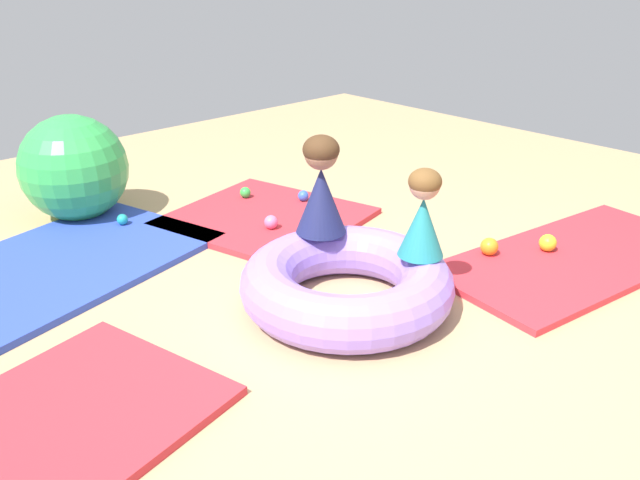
# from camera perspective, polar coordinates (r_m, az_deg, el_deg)

# --- Properties ---
(ground_plane) EXTENTS (8.00, 8.00, 0.00)m
(ground_plane) POSITION_cam_1_polar(r_m,az_deg,el_deg) (3.36, 2.48, -6.63)
(ground_plane) COLOR tan
(gym_mat_far_right) EXTENTS (1.97, 1.48, 0.04)m
(gym_mat_far_right) POSITION_cam_1_polar(r_m,az_deg,el_deg) (4.12, -21.98, -2.11)
(gym_mat_far_right) COLOR #2D47B7
(gym_mat_far_right) RESTS_ON ground
(gym_mat_near_right) EXTENTS (1.37, 1.41, 0.04)m
(gym_mat_near_right) POSITION_cam_1_polar(r_m,az_deg,el_deg) (4.52, -4.70, 1.90)
(gym_mat_near_right) COLOR red
(gym_mat_near_right) RESTS_ON ground
(gym_mat_center_rear) EXTENTS (1.28, 1.14, 0.04)m
(gym_mat_center_rear) POSITION_cam_1_polar(r_m,az_deg,el_deg) (2.84, -21.28, -14.40)
(gym_mat_center_rear) COLOR red
(gym_mat_center_rear) RESTS_ON ground
(gym_mat_front) EXTENTS (1.89, 1.09, 0.04)m
(gym_mat_front) POSITION_cam_1_polar(r_m,az_deg,el_deg) (4.21, 21.33, -1.49)
(gym_mat_front) COLOR red
(gym_mat_front) RESTS_ON ground
(inflatable_cushion) EXTENTS (1.10, 1.10, 0.28)m
(inflatable_cushion) POSITION_cam_1_polar(r_m,az_deg,el_deg) (3.38, 2.33, -3.75)
(inflatable_cushion) COLOR #9975EA
(inflatable_cushion) RESTS_ON ground
(child_in_teal) EXTENTS (0.33, 0.33, 0.46)m
(child_in_teal) POSITION_cam_1_polar(r_m,az_deg,el_deg) (3.31, 8.90, 2.24)
(child_in_teal) COLOR teal
(child_in_teal) RESTS_ON inflatable_cushion
(child_in_navy) EXTENTS (0.39, 0.39, 0.54)m
(child_in_navy) POSITION_cam_1_polar(r_m,az_deg,el_deg) (3.55, 0.09, 4.70)
(child_in_navy) COLOR navy
(child_in_navy) RESTS_ON inflatable_cushion
(play_ball_green) EXTENTS (0.08, 0.08, 0.08)m
(play_ball_green) POSITION_cam_1_polar(r_m,az_deg,el_deg) (4.85, -6.49, 4.11)
(play_ball_green) COLOR green
(play_ball_green) RESTS_ON gym_mat_near_right
(play_ball_yellow) EXTENTS (0.10, 0.10, 0.10)m
(play_ball_yellow) POSITION_cam_1_polar(r_m,az_deg,el_deg) (4.18, 19.12, -0.23)
(play_ball_yellow) COLOR yellow
(play_ball_yellow) RESTS_ON gym_mat_front
(play_ball_pink) EXTENTS (0.09, 0.09, 0.09)m
(play_ball_pink) POSITION_cam_1_polar(r_m,az_deg,el_deg) (4.28, -4.26, 1.56)
(play_ball_pink) COLOR pink
(play_ball_pink) RESTS_ON gym_mat_near_right
(play_ball_teal) EXTENTS (0.07, 0.07, 0.07)m
(play_ball_teal) POSITION_cam_1_polar(r_m,az_deg,el_deg) (4.53, -16.74, 1.72)
(play_ball_teal) COLOR teal
(play_ball_teal) RESTS_ON gym_mat_far_right
(play_ball_blue) EXTENTS (0.08, 0.08, 0.08)m
(play_ball_blue) POSITION_cam_1_polar(r_m,az_deg,el_deg) (4.75, -1.46, 3.86)
(play_ball_blue) COLOR blue
(play_ball_blue) RESTS_ON gym_mat_near_right
(play_ball_orange) EXTENTS (0.11, 0.11, 0.11)m
(play_ball_orange) POSITION_cam_1_polar(r_m,az_deg,el_deg) (4.03, 14.45, -0.55)
(play_ball_orange) COLOR orange
(play_ball_orange) RESTS_ON gym_mat_front
(exercise_ball_large) EXTENTS (0.72, 0.72, 0.72)m
(exercise_ball_large) POSITION_cam_1_polar(r_m,az_deg,el_deg) (4.75, -20.54, 5.86)
(exercise_ball_large) COLOR green
(exercise_ball_large) RESTS_ON ground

